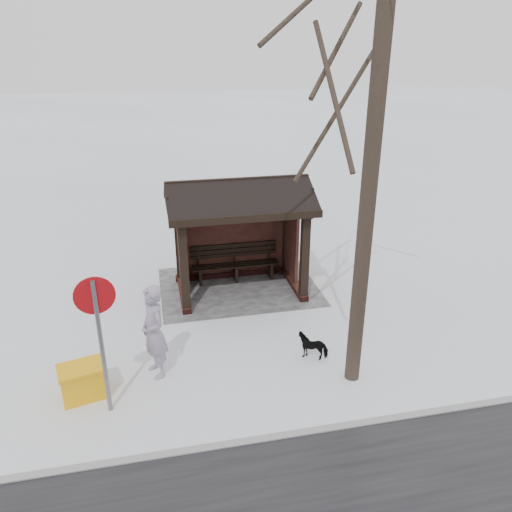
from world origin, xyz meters
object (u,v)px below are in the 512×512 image
at_px(tree_near, 382,42).
at_px(pedestrian, 154,332).
at_px(grit_bin, 84,381).
at_px(road_sign, 98,319).
at_px(bus_shelter, 238,212).
at_px(dog, 313,345).

bearing_deg(tree_near, pedestrian, -13.92).
relative_size(tree_near, grit_bin, 9.25).
bearing_deg(tree_near, road_sign, -0.47).
height_order(tree_near, pedestrian, tree_near).
height_order(tree_near, road_sign, tree_near).
bearing_deg(grit_bin, tree_near, 160.74).
bearing_deg(bus_shelter, dog, 105.34).
xyz_separation_m(pedestrian, dog, (-3.25, 0.08, -0.70)).
bearing_deg(bus_shelter, tree_near, 108.99).
bearing_deg(pedestrian, bus_shelter, 124.30).
xyz_separation_m(dog, grit_bin, (4.61, 0.34, 0.06)).
height_order(bus_shelter, dog, bus_shelter).
distance_m(pedestrian, road_sign, 1.56).
bearing_deg(road_sign, bus_shelter, -133.67).
bearing_deg(dog, grit_bin, -62.34).
bearing_deg(pedestrian, road_sign, -66.00).
height_order(pedestrian, dog, pedestrian).
height_order(bus_shelter, pedestrian, bus_shelter).
bearing_deg(road_sign, grit_bin, -52.53).
xyz_separation_m(pedestrian, road_sign, (0.87, 0.90, 0.92)).
height_order(dog, grit_bin, grit_bin).
bearing_deg(grit_bin, dog, 170.68).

